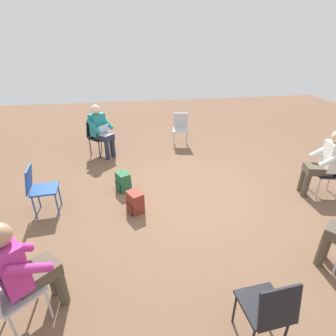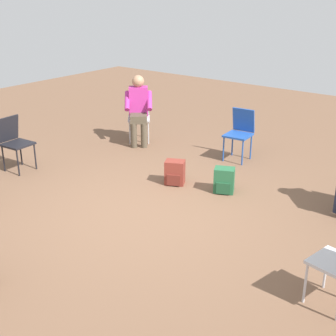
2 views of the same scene
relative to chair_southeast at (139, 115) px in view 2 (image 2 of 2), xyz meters
The scene contains 7 objects.
ground_plane 3.07m from the chair_southeast, 132.15° to the left, with size 16.48×16.48×0.00m, color brown.
chair_southeast is the anchor object (origin of this frame).
chair_south 2.01m from the chair_southeast, behind, with size 0.43×0.47×0.85m.
chair_east 2.39m from the chair_southeast, 76.73° to the left, with size 0.46×0.43×0.85m.
person_in_magenta 0.26m from the chair_southeast, 130.10° to the left, with size 0.63×0.63×1.24m.
backpack_near_laptop_user 2.75m from the chair_southeast, 156.98° to the left, with size 0.34×0.31×0.36m.
backpack_by_empty_chair 2.21m from the chair_southeast, 144.84° to the left, with size 0.34×0.31×0.36m.
Camera 2 is at (-3.56, 4.10, 2.75)m, focal length 50.00 mm.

